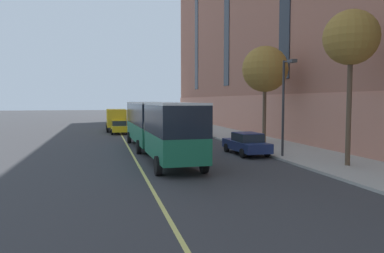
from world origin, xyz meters
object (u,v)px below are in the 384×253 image
at_px(parked_car_darkgray_0, 196,129).
at_px(parked_car_black_5, 166,120).
at_px(taxi_cab, 119,127).
at_px(street_tree_mid_block, 351,39).
at_px(street_lamp, 285,97).
at_px(box_truck, 116,118).
at_px(city_bus, 156,124).
at_px(parked_car_champagne_1, 176,123).
at_px(parked_car_navy_4, 246,143).
at_px(street_tree_far_uptown, 265,69).

xyz_separation_m(parked_car_darkgray_0, parked_car_black_5, (-0.04, 18.63, -0.00)).
xyz_separation_m(taxi_cab, street_tree_mid_block, (11.65, -25.30, 6.45)).
distance_m(parked_car_darkgray_0, street_tree_mid_block, 21.59).
bearing_deg(street_lamp, box_truck, 111.84).
relative_size(city_bus, street_lamp, 2.89).
height_order(parked_car_darkgray_0, parked_car_champagne_1, same).
distance_m(parked_car_champagne_1, box_truck, 8.75).
xyz_separation_m(box_truck, street_tree_mid_block, (11.84, -28.74, 5.64)).
relative_size(parked_car_navy_4, box_truck, 0.69).
height_order(parked_car_darkgray_0, taxi_cab, same).
relative_size(parked_car_black_5, street_tree_far_uptown, 0.53).
relative_size(taxi_cab, street_lamp, 0.75).
bearing_deg(taxi_cab, street_lamp, -65.47).
xyz_separation_m(parked_car_navy_4, parked_car_black_5, (-0.19, 32.63, -0.00)).
height_order(parked_car_champagne_1, street_tree_far_uptown, street_tree_far_uptown).
bearing_deg(parked_car_darkgray_0, street_tree_mid_block, -79.45).
relative_size(parked_car_darkgray_0, parked_car_navy_4, 1.00).
relative_size(box_truck, street_lamp, 1.12).
height_order(parked_car_navy_4, taxi_cab, same).
height_order(parked_car_darkgray_0, street_tree_mid_block, street_tree_mid_block).
distance_m(street_tree_far_uptown, street_lamp, 7.93).
distance_m(city_bus, parked_car_darkgray_0, 13.68).
distance_m(parked_car_darkgray_0, parked_car_black_5, 18.63).
relative_size(taxi_cab, street_tree_far_uptown, 0.57).
bearing_deg(city_bus, street_lamp, -27.63).
bearing_deg(street_lamp, parked_car_navy_4, 126.47).
bearing_deg(parked_car_black_5, city_bus, -100.88).
height_order(box_truck, street_tree_mid_block, street_tree_mid_block).
distance_m(parked_car_champagne_1, parked_car_navy_4, 25.61).
distance_m(parked_car_champagne_1, street_tree_mid_block, 32.71).
bearing_deg(city_bus, street_tree_far_uptown, 18.22).
bearing_deg(parked_car_black_5, parked_car_navy_4, -89.66).
height_order(city_bus, parked_car_navy_4, city_bus).
xyz_separation_m(street_tree_far_uptown, street_lamp, (-1.89, -7.31, -2.40)).
relative_size(city_bus, parked_car_darkgray_0, 3.75).
bearing_deg(taxi_cab, parked_car_navy_4, -67.14).
xyz_separation_m(parked_car_black_5, street_tree_far_uptown, (3.81, -27.65, 5.66)).
bearing_deg(street_tree_far_uptown, parked_car_black_5, 97.84).
bearing_deg(box_truck, parked_car_champagne_1, 20.99).
height_order(parked_car_navy_4, box_truck, box_truck).
xyz_separation_m(city_bus, parked_car_black_5, (5.93, 30.86, -1.35)).
xyz_separation_m(parked_car_darkgray_0, street_lamp, (1.88, -16.34, 3.26)).
bearing_deg(street_tree_mid_block, parked_car_black_5, 95.59).
relative_size(parked_car_darkgray_0, street_tree_far_uptown, 0.59).
xyz_separation_m(parked_car_champagne_1, street_lamp, (1.81, -27.94, 3.26)).
relative_size(city_bus, street_tree_far_uptown, 2.19).
bearing_deg(box_truck, parked_car_darkgray_0, -46.44).
height_order(parked_car_black_5, street_lamp, street_lamp).
relative_size(parked_car_champagne_1, box_truck, 0.60).
distance_m(parked_car_navy_4, taxi_cab, 20.68).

